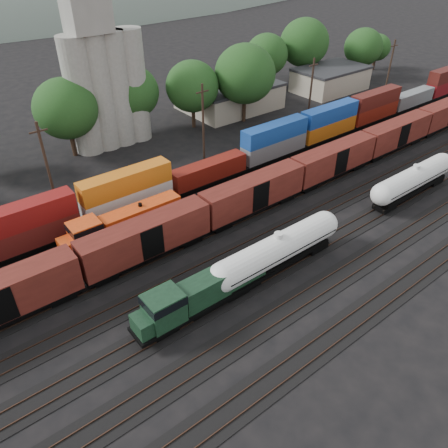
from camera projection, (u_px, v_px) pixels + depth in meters
ground at (232, 255)px, 49.70m from camera, size 600.00×600.00×0.00m
tracks at (232, 254)px, 49.67m from camera, size 180.00×33.20×0.20m
green_locomotive at (200, 294)px, 40.98m from camera, size 15.74×2.78×4.17m
tank_car_a at (277, 250)px, 45.91m from camera, size 17.68×3.16×4.63m
tank_car_b at (413, 179)px, 58.90m from camera, size 17.07×3.06×4.47m
orange_locomotive at (120, 225)px, 50.44m from camera, size 16.48×2.75×4.12m
boxcar_string at (146, 238)px, 47.09m from camera, size 138.20×2.90×4.20m
container_wall at (214, 164)px, 62.30m from camera, size 170.58×2.60×5.80m
grain_silo at (105, 78)px, 68.34m from camera, size 13.40×5.00×29.00m
industrial_sheds at (133, 127)px, 74.48m from camera, size 119.38×17.26×5.10m
tree_band at (59, 105)px, 67.22m from camera, size 161.90×24.34×14.18m
utility_poles at (133, 142)px, 60.45m from camera, size 122.20×0.36×12.00m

